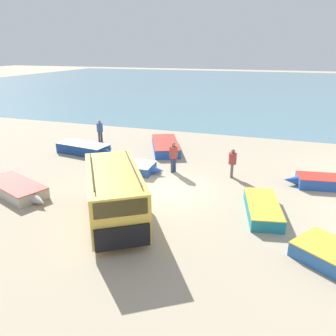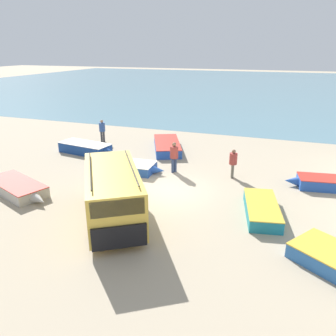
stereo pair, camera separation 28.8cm
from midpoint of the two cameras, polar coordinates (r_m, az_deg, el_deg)
name	(u,v)px [view 2 (the right image)]	position (r m, az deg, el deg)	size (l,w,h in m)	color
ground_plane	(165,190)	(16.45, 0.02, -3.88)	(200.00, 200.00, 0.00)	tan
sea_water	(258,85)	(66.68, 15.59, 13.69)	(120.00, 80.00, 0.01)	slate
parked_van	(113,193)	(13.43, -9.00, -4.30)	(4.51, 5.47, 2.30)	gold
fishing_rowboat_0	(261,208)	(14.69, 16.50, -6.68)	(1.89, 3.96, 0.55)	#1E757F
fishing_rowboat_1	(328,183)	(18.49, 26.44, -2.36)	(3.85, 1.74, 0.57)	#234CA3
fishing_rowboat_2	(167,145)	(22.98, 0.16, 3.99)	(3.24, 5.21, 0.60)	#234CA3
fishing_rowboat_3	(18,188)	(17.60, -24.29, -3.14)	(4.45, 2.72, 0.55)	#ADA89E
fishing_rowboat_4	(129,167)	(18.98, -6.39, 0.23)	(3.89, 1.67, 0.54)	#234CA3
fishing_rowboat_5	(87,148)	(22.73, -13.56, 3.34)	(4.40, 1.91, 0.69)	navy
fisherman_0	(174,155)	(18.45, 1.52, 2.36)	(0.47, 0.47, 1.77)	navy
fisherman_1	(233,161)	(18.06, 11.72, 1.20)	(0.42, 0.42, 1.61)	#5B564C
fisherman_2	(102,129)	(25.16, -11.07, 6.72)	(0.44, 0.44, 1.69)	#38383D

